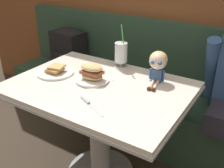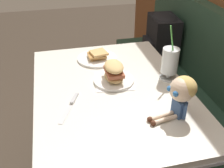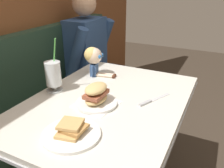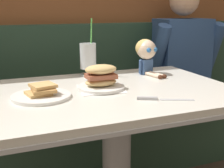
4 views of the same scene
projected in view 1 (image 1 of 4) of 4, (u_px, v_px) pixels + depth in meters
name	position (u px, v px, depth m)	size (l,w,h in m)	color
booth_bench	(141.00, 101.00, 2.34)	(2.60, 0.48, 1.00)	#233D2D
diner_table	(99.00, 112.00, 1.76)	(1.11, 0.81, 0.74)	silver
toast_plate	(55.00, 72.00, 1.83)	(0.25, 0.25, 0.06)	white
milkshake_glass	(121.00, 54.00, 1.90)	(0.10, 0.10, 0.31)	silver
sandwich_plate	(92.00, 74.00, 1.71)	(0.22, 0.22, 0.12)	white
butter_knife	(88.00, 103.00, 1.47)	(0.22, 0.12, 0.01)	silver
seated_doll	(158.00, 63.00, 1.67)	(0.13, 0.23, 0.20)	#385689
backpack	(68.00, 49.00, 2.54)	(0.32, 0.27, 0.41)	black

